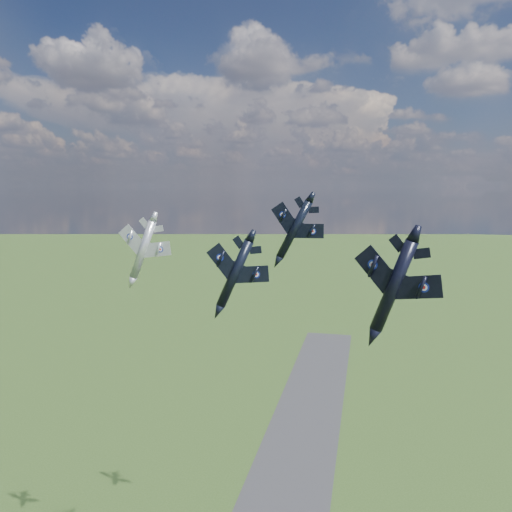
% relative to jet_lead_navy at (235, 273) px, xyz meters
% --- Properties ---
extents(jet_lead_navy, '(13.05, 16.77, 7.60)m').
position_rel_jet_lead_navy_xyz_m(jet_lead_navy, '(0.00, 0.00, 0.00)').
color(jet_lead_navy, black).
extents(jet_right_navy, '(15.56, 18.10, 6.67)m').
position_rel_jet_lead_navy_xyz_m(jet_right_navy, '(23.38, -17.70, 2.49)').
color(jet_right_navy, black).
extents(jet_high_navy, '(12.92, 17.06, 8.42)m').
position_rel_jet_lead_navy_xyz_m(jet_high_navy, '(6.72, 18.42, 5.59)').
color(jet_high_navy, black).
extents(jet_left_silver, '(11.71, 15.17, 6.55)m').
position_rel_jet_lead_navy_xyz_m(jet_left_silver, '(-17.36, 3.68, 2.89)').
color(jet_left_silver, '#A8ABB3').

